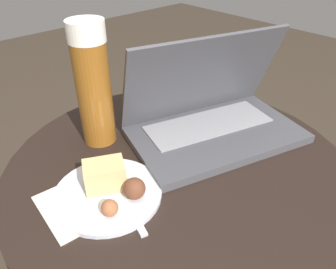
{
  "coord_description": "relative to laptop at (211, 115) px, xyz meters",
  "views": [
    {
      "loc": [
        -0.37,
        -0.37,
        0.99
      ],
      "look_at": [
        -0.02,
        0.01,
        0.64
      ],
      "focal_mm": 35.0,
      "sensor_mm": 36.0,
      "label": 1
    }
  ],
  "objects": [
    {
      "name": "napkin",
      "position": [
        -0.31,
        0.0,
        -0.04
      ],
      "size": [
        0.19,
        0.14,
        0.0
      ],
      "color": "silver",
      "rests_on": "table"
    },
    {
      "name": "laptop",
      "position": [
        0.0,
        0.0,
        0.0
      ],
      "size": [
        0.42,
        0.32,
        0.22
      ],
      "color": "#47474C",
      "rests_on": "table"
    },
    {
      "name": "fork",
      "position": [
        -0.27,
        -0.03,
        -0.04
      ],
      "size": [
        0.07,
        0.17,
        0.0
      ],
      "color": "silver",
      "rests_on": "table"
    },
    {
      "name": "snack_plate",
      "position": [
        -0.28,
        -0.01,
        -0.03
      ],
      "size": [
        0.19,
        0.19,
        0.06
      ],
      "color": "silver",
      "rests_on": "table"
    },
    {
      "name": "table",
      "position": [
        -0.13,
        -0.03,
        -0.19
      ],
      "size": [
        0.69,
        0.69,
        0.57
      ],
      "color": "black",
      "rests_on": "ground_plane"
    },
    {
      "name": "beer_glass",
      "position": [
        -0.2,
        0.15,
        0.08
      ],
      "size": [
        0.07,
        0.07,
        0.26
      ],
      "color": "brown",
      "rests_on": "table"
    }
  ]
}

